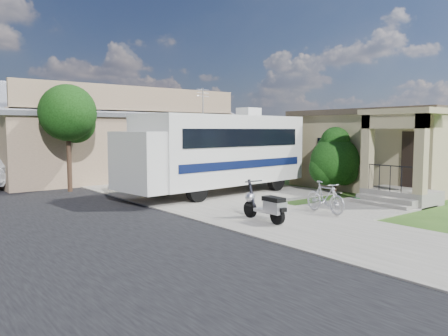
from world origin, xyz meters
TOP-DOWN VIEW (x-y plane):
  - ground at (0.00, 0.00)m, footprint 120.00×120.00m
  - sidewalk_slab at (-1.00, 10.00)m, footprint 4.00×80.00m
  - driveway_slab at (1.50, 4.50)m, footprint 7.00×6.00m
  - walk_slab at (3.00, -1.00)m, footprint 4.00×3.00m
  - house at (8.88, 1.43)m, footprint 9.47×7.80m
  - warehouse at (0.00, 13.97)m, footprint 12.50×8.40m
  - street_tree_a at (-3.70, 9.05)m, footprint 2.44×2.40m
  - street_tree_b at (-3.70, 19.05)m, footprint 2.44×2.40m
  - motorhome at (0.73, 4.55)m, footprint 8.49×3.40m
  - shrub at (5.11, 2.01)m, footprint 2.27×2.17m
  - scooter at (-1.58, -0.81)m, footprint 0.60×1.73m
  - bicycle at (0.80, -0.99)m, footprint 0.67×1.68m
  - garden_hose at (3.62, -0.28)m, footprint 0.35×0.35m

SIDE VIEW (x-z plane):
  - ground at x=0.00m, z-range 0.00..0.00m
  - driveway_slab at x=1.50m, z-range 0.00..0.05m
  - walk_slab at x=3.00m, z-range 0.00..0.05m
  - sidewalk_slab at x=-1.00m, z-range 0.00..0.06m
  - garden_hose at x=3.62m, z-range 0.00..0.16m
  - bicycle at x=0.80m, z-range 0.00..0.98m
  - scooter at x=-1.58m, z-range -0.06..1.07m
  - shrub at x=5.11m, z-range 0.03..2.82m
  - house at x=8.88m, z-range 0.00..3.55m
  - motorhome at x=0.73m, z-range -0.30..3.94m
  - warehouse at x=0.00m, z-range -0.53..4.51m
  - street_tree_a at x=-3.70m, z-range 0.96..5.54m
  - street_tree_b at x=-3.70m, z-range 1.03..5.76m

